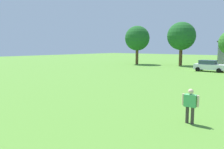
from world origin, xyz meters
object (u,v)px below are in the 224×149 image
adult_bystander (190,103)px  tree_far_left (137,38)px  parked_car_white_0 (209,66)px  tree_left (181,36)px

adult_bystander → tree_far_left: size_ratio=0.21×
parked_car_white_0 → tree_left: (-7.62, 7.74, 4.83)m
adult_bystander → parked_car_white_0: bearing=-80.7°
adult_bystander → parked_car_white_0: (-6.06, 24.23, -0.13)m
tree_far_left → tree_left: 8.87m
parked_car_white_0 → tree_left: tree_left is taller
tree_left → adult_bystander: bearing=-66.8°
adult_bystander → parked_car_white_0: 24.98m
adult_bystander → tree_far_left: bearing=-57.8°
parked_car_white_0 → tree_left: bearing=134.6°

